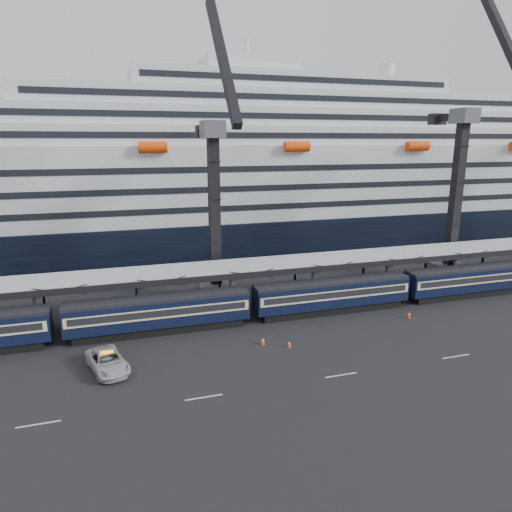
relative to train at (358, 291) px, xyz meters
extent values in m
plane|color=black|center=(4.65, -10.00, -2.20)|extent=(260.00, 260.00, 0.00)
cube|color=beige|center=(-33.35, -14.00, -2.19)|extent=(3.00, 0.15, 0.02)
cube|color=beige|center=(-21.35, -14.00, -2.19)|extent=(3.00, 0.15, 0.02)
cube|color=beige|center=(-9.35, -14.00, -2.19)|extent=(3.00, 0.15, 0.02)
cube|color=beige|center=(2.65, -14.00, -2.19)|extent=(3.00, 0.15, 0.02)
cube|color=black|center=(-23.35, 0.00, -1.75)|extent=(17.48, 2.40, 0.90)
cube|color=black|center=(-23.35, 0.00, 0.05)|extent=(19.00, 2.80, 2.70)
cube|color=beige|center=(-23.35, 0.00, 0.35)|extent=(18.62, 2.92, 1.05)
cube|color=black|center=(-23.35, 0.00, 0.40)|extent=(17.86, 2.98, 0.70)
cube|color=black|center=(-23.35, 0.00, 1.55)|extent=(19.00, 2.50, 0.35)
cube|color=black|center=(-3.35, 0.00, -1.75)|extent=(17.48, 2.40, 0.90)
cube|color=black|center=(-3.35, 0.00, 0.05)|extent=(19.00, 2.80, 2.70)
cube|color=beige|center=(-3.35, 0.00, 0.35)|extent=(18.62, 2.92, 1.05)
cube|color=black|center=(-3.35, 0.00, 0.40)|extent=(17.86, 2.98, 0.70)
cube|color=black|center=(-3.35, 0.00, 1.55)|extent=(19.00, 2.50, 0.35)
cube|color=black|center=(16.65, 0.00, -1.75)|extent=(17.48, 2.40, 0.90)
cube|color=black|center=(16.65, 0.00, 0.05)|extent=(19.00, 2.80, 2.70)
cube|color=beige|center=(16.65, 0.00, 0.35)|extent=(18.62, 2.92, 1.05)
cube|color=black|center=(16.65, 0.00, 0.40)|extent=(17.86, 2.98, 0.70)
cube|color=black|center=(16.65, 0.00, 1.55)|extent=(19.00, 2.50, 0.35)
cube|color=#94979C|center=(4.65, 4.00, 3.20)|extent=(130.00, 6.00, 0.25)
cube|color=black|center=(4.65, 1.00, 2.90)|extent=(130.00, 0.25, 0.70)
cube|color=black|center=(4.65, 7.00, 2.90)|extent=(130.00, 0.25, 0.70)
cube|color=black|center=(-35.35, 1.20, 0.50)|extent=(0.25, 0.25, 5.40)
cube|color=black|center=(-35.35, 6.80, 0.50)|extent=(0.25, 0.25, 5.40)
cube|color=black|center=(-25.35, 1.20, 0.50)|extent=(0.25, 0.25, 5.40)
cube|color=black|center=(-25.35, 6.80, 0.50)|extent=(0.25, 0.25, 5.40)
cube|color=black|center=(-15.35, 1.20, 0.50)|extent=(0.25, 0.25, 5.40)
cube|color=black|center=(-15.35, 6.80, 0.50)|extent=(0.25, 0.25, 5.40)
cube|color=black|center=(-5.35, 1.20, 0.50)|extent=(0.25, 0.25, 5.40)
cube|color=black|center=(-5.35, 6.80, 0.50)|extent=(0.25, 0.25, 5.40)
cube|color=black|center=(4.65, 1.20, 0.50)|extent=(0.25, 0.25, 5.40)
cube|color=black|center=(4.65, 6.80, 0.50)|extent=(0.25, 0.25, 5.40)
cube|color=black|center=(14.65, 1.20, 0.50)|extent=(0.25, 0.25, 5.40)
cube|color=black|center=(14.65, 6.80, 0.50)|extent=(0.25, 0.25, 5.40)
cube|color=black|center=(24.65, 6.80, 0.50)|extent=(0.25, 0.25, 5.40)
cube|color=black|center=(4.65, 36.00, 1.30)|extent=(200.00, 28.00, 7.00)
cube|color=silver|center=(4.65, 36.00, 10.80)|extent=(190.00, 26.88, 12.00)
cube|color=silver|center=(4.65, 36.00, 18.30)|extent=(160.00, 24.64, 3.00)
cube|color=black|center=(4.65, 23.63, 18.30)|extent=(153.60, 0.12, 0.90)
cube|color=silver|center=(4.65, 36.00, 21.30)|extent=(124.00, 21.84, 3.00)
cube|color=black|center=(4.65, 25.03, 21.30)|extent=(119.04, 0.12, 0.90)
cube|color=silver|center=(4.65, 36.00, 24.30)|extent=(90.00, 19.04, 3.00)
cube|color=black|center=(4.65, 26.43, 24.30)|extent=(86.40, 0.12, 0.90)
cube|color=silver|center=(4.65, 36.00, 27.30)|extent=(56.00, 16.24, 3.00)
cube|color=black|center=(4.65, 27.83, 27.30)|extent=(53.76, 0.12, 0.90)
cube|color=silver|center=(-3.35, 36.00, 29.80)|extent=(16.00, 12.00, 2.50)
cylinder|color=silver|center=(24.65, 36.00, 30.30)|extent=(2.80, 2.80, 3.00)
cylinder|color=#F54407|center=(-21.35, 21.96, 16.60)|extent=(4.00, 1.60, 1.60)
cylinder|color=#F54407|center=(0.65, 21.96, 16.60)|extent=(4.00, 1.60, 1.60)
cylinder|color=#F54407|center=(22.65, 21.96, 16.60)|extent=(4.00, 1.60, 1.60)
cube|color=#46484D|center=(-15.35, 9.00, -1.20)|extent=(4.50, 4.50, 2.00)
cube|color=black|center=(-15.35, 9.00, 8.80)|extent=(1.30, 1.30, 18.00)
cube|color=#46484D|center=(-15.35, 9.00, 18.80)|extent=(2.60, 3.20, 2.00)
cube|color=black|center=(-15.35, 3.21, 25.69)|extent=(0.90, 12.26, 14.37)
cube|color=black|center=(-15.35, 11.52, 18.80)|extent=(0.90, 5.04, 0.90)
cube|color=black|center=(-15.35, 14.04, 18.60)|extent=(2.20, 1.60, 1.60)
cube|color=#46484D|center=(19.65, 8.00, -1.20)|extent=(4.50, 4.50, 2.00)
cube|color=black|center=(19.65, 8.00, 9.80)|extent=(1.30, 1.30, 20.00)
cube|color=#46484D|center=(19.65, 8.00, 20.80)|extent=(2.60, 3.20, 2.00)
cube|color=black|center=(19.65, 2.26, 28.99)|extent=(0.90, 12.21, 16.90)
cube|color=black|center=(19.65, 10.80, 20.80)|extent=(0.90, 5.60, 0.90)
cube|color=black|center=(19.65, 13.60, 20.60)|extent=(2.20, 1.60, 1.60)
imported|color=#A0A2A7|center=(-28.62, -7.16, -1.37)|extent=(4.31, 6.53, 1.67)
cube|color=#F54407|center=(-13.91, -6.13, -2.18)|extent=(0.39, 0.39, 0.04)
cone|color=#F54407|center=(-13.91, -6.13, -1.79)|extent=(0.33, 0.33, 0.74)
cylinder|color=white|center=(-13.91, -6.13, -1.79)|extent=(0.28, 0.28, 0.12)
cube|color=#F54407|center=(-11.61, -7.48, -2.18)|extent=(0.34, 0.34, 0.04)
cone|color=#F54407|center=(-11.61, -7.48, -1.85)|extent=(0.28, 0.28, 0.64)
cylinder|color=white|center=(-11.61, -7.48, -1.85)|extent=(0.24, 0.24, 0.11)
cube|color=#F54407|center=(4.26, -4.39, -2.18)|extent=(0.38, 0.38, 0.04)
cone|color=#F54407|center=(4.26, -4.39, -1.80)|extent=(0.32, 0.32, 0.73)
cylinder|color=white|center=(4.26, -4.39, -1.80)|extent=(0.27, 0.27, 0.12)
camera|label=1|loc=(-26.86, -45.96, 17.48)|focal=32.00mm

